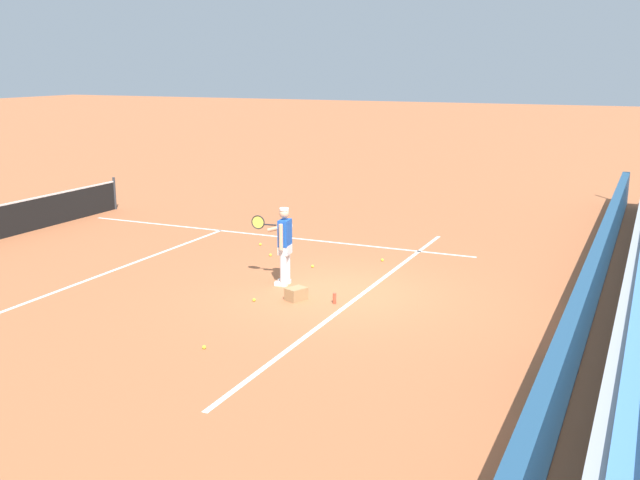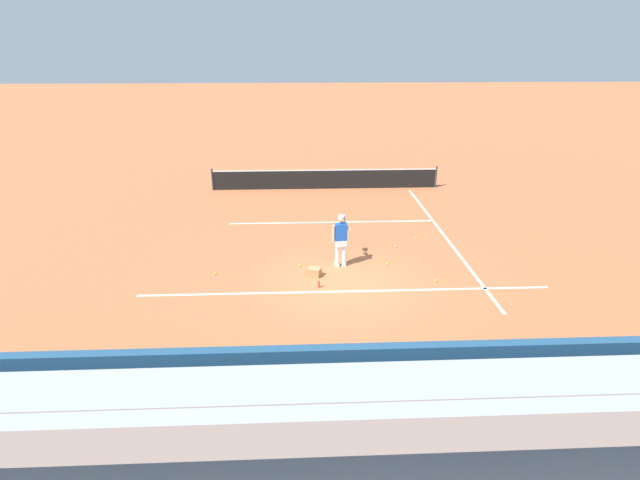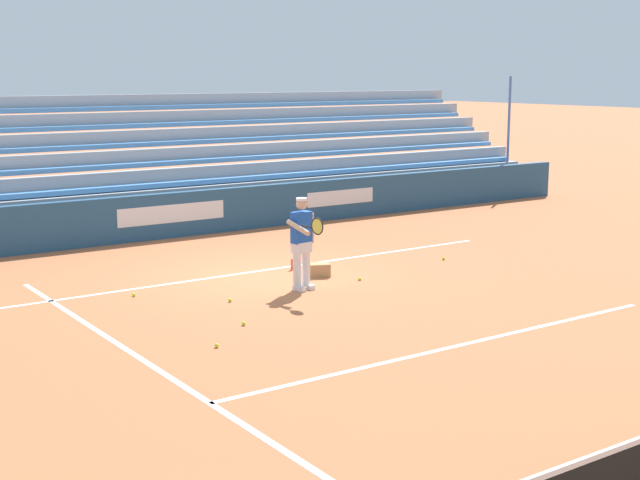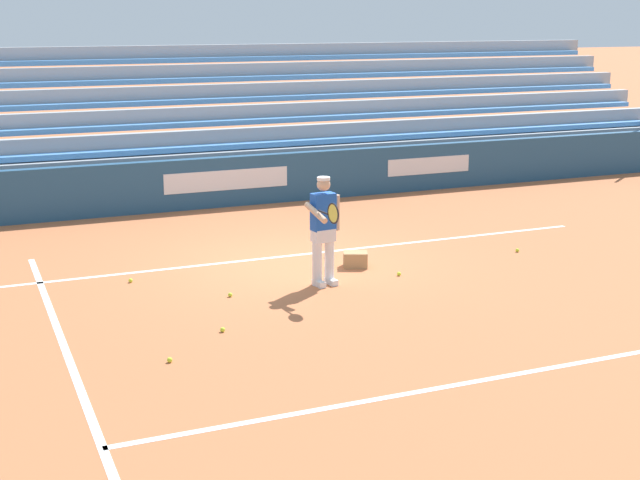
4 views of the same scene
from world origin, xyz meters
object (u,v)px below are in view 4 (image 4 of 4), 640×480
(tennis_ball_stray_back, at_px, (399,274))
(tennis_ball_by_box, at_px, (131,281))
(tennis_player, at_px, (324,229))
(tennis_ball_on_baseline, at_px, (517,250))
(tennis_ball_far_left, at_px, (223,330))
(tennis_ball_toward_net, at_px, (170,360))
(ball_box_cardboard, at_px, (355,260))
(tennis_ball_far_right, at_px, (230,295))
(water_bottle, at_px, (330,250))

(tennis_ball_stray_back, bearing_deg, tennis_ball_by_box, -17.62)
(tennis_player, xyz_separation_m, tennis_ball_by_box, (2.78, -1.29, -0.86))
(tennis_player, bearing_deg, tennis_ball_on_baseline, -172.86)
(tennis_ball_far_left, distance_m, tennis_ball_toward_net, 1.20)
(tennis_player, distance_m, tennis_ball_toward_net, 3.83)
(ball_box_cardboard, bearing_deg, tennis_ball_far_right, 17.36)
(tennis_ball_toward_net, height_order, tennis_ball_on_baseline, same)
(tennis_ball_far_left, xyz_separation_m, tennis_ball_on_baseline, (-6.05, -1.95, 0.00))
(tennis_ball_far_left, height_order, tennis_ball_toward_net, same)
(tennis_ball_far_left, relative_size, tennis_ball_far_right, 1.00)
(tennis_ball_stray_back, distance_m, tennis_ball_far_right, 2.86)
(tennis_ball_toward_net, xyz_separation_m, tennis_ball_on_baseline, (-6.95, -2.74, 0.00))
(tennis_player, height_order, tennis_ball_far_left, tennis_player)
(tennis_player, height_order, water_bottle, tennis_player)
(tennis_ball_on_baseline, bearing_deg, tennis_ball_toward_net, 21.51)
(tennis_ball_stray_back, height_order, tennis_ball_on_baseline, same)
(water_bottle, bearing_deg, tennis_ball_on_baseline, 161.94)
(ball_box_cardboard, bearing_deg, tennis_ball_far_left, 36.37)
(tennis_ball_far_left, relative_size, water_bottle, 0.30)
(water_bottle, bearing_deg, tennis_player, 63.24)
(ball_box_cardboard, relative_size, tennis_ball_stray_back, 6.06)
(tennis_ball_stray_back, height_order, tennis_ball_far_right, same)
(tennis_ball_on_baseline, bearing_deg, tennis_ball_far_right, 5.46)
(tennis_ball_far_left, bearing_deg, ball_box_cardboard, -143.63)
(tennis_ball_by_box, xyz_separation_m, tennis_ball_toward_net, (0.20, 3.53, 0.00))
(tennis_ball_by_box, xyz_separation_m, tennis_ball_on_baseline, (-6.75, 0.79, 0.00))
(tennis_player, height_order, tennis_ball_by_box, tennis_player)
(tennis_ball_by_box, bearing_deg, water_bottle, -175.95)
(tennis_ball_on_baseline, relative_size, water_bottle, 0.30)
(tennis_ball_toward_net, bearing_deg, water_bottle, -134.84)
(tennis_ball_far_left, distance_m, tennis_ball_far_right, 1.53)
(ball_box_cardboard, distance_m, tennis_ball_toward_net, 4.88)
(tennis_ball_far_right, bearing_deg, tennis_ball_stray_back, -179.74)
(tennis_player, distance_m, tennis_ball_stray_back, 1.58)
(ball_box_cardboard, distance_m, tennis_ball_far_right, 2.54)
(tennis_ball_by_box, distance_m, water_bottle, 3.57)
(tennis_ball_toward_net, bearing_deg, tennis_ball_far_right, -123.15)
(tennis_player, bearing_deg, tennis_ball_stray_back, 179.26)
(ball_box_cardboard, height_order, tennis_ball_on_baseline, ball_box_cardboard)
(ball_box_cardboard, bearing_deg, tennis_ball_toward_net, 37.53)
(tennis_ball_by_box, height_order, tennis_ball_stray_back, same)
(tennis_ball_far_right, bearing_deg, tennis_ball_by_box, -46.68)
(tennis_ball_far_left, distance_m, tennis_ball_on_baseline, 6.36)
(tennis_ball_far_left, bearing_deg, tennis_ball_toward_net, 41.08)
(tennis_ball_stray_back, relative_size, water_bottle, 0.30)
(ball_box_cardboard, height_order, tennis_ball_by_box, ball_box_cardboard)
(ball_box_cardboard, bearing_deg, tennis_ball_on_baseline, 175.73)
(ball_box_cardboard, xyz_separation_m, tennis_ball_by_box, (3.66, -0.56, -0.10))
(tennis_player, relative_size, tennis_ball_on_baseline, 25.98)
(tennis_ball_toward_net, xyz_separation_m, water_bottle, (-3.76, -3.78, 0.08))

